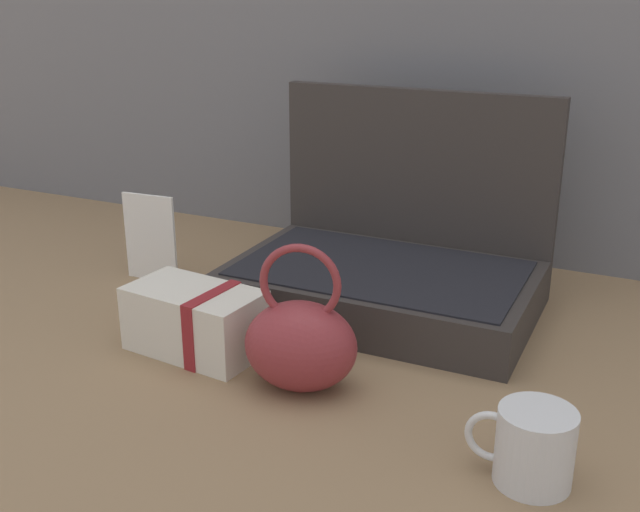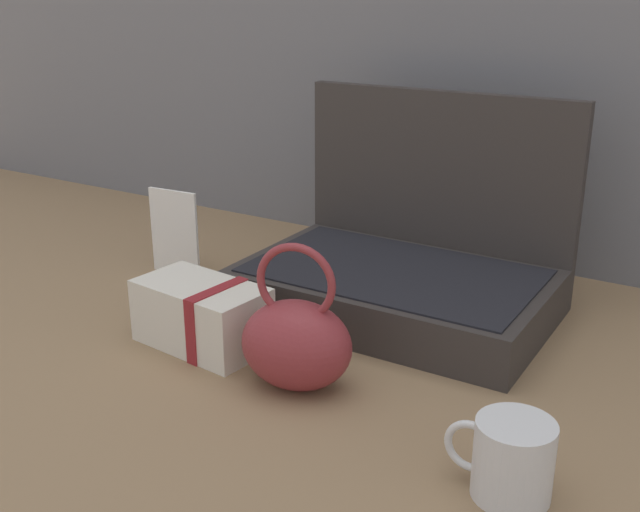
% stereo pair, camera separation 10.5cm
% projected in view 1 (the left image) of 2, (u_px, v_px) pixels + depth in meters
% --- Properties ---
extents(ground_plane, '(6.00, 6.00, 0.00)m').
position_uv_depth(ground_plane, '(322.00, 361.00, 1.13)').
color(ground_plane, '#8C6D4C').
extents(open_suitcase, '(0.50, 0.33, 0.35)m').
position_uv_depth(open_suitcase, '(390.00, 263.00, 1.31)').
color(open_suitcase, '#332D2B').
rests_on(open_suitcase, ground_plane).
extents(teal_pouch_handbag, '(0.18, 0.14, 0.21)m').
position_uv_depth(teal_pouch_handbag, '(301.00, 343.00, 1.03)').
color(teal_pouch_handbag, maroon).
rests_on(teal_pouch_handbag, ground_plane).
extents(cream_toiletry_bag, '(0.21, 0.13, 0.10)m').
position_uv_depth(cream_toiletry_bag, '(197.00, 321.00, 1.15)').
color(cream_toiletry_bag, silver).
rests_on(cream_toiletry_bag, ground_plane).
extents(coffee_mug, '(0.12, 0.09, 0.09)m').
position_uv_depth(coffee_mug, '(533.00, 446.00, 0.85)').
color(coffee_mug, silver).
rests_on(coffee_mug, ground_plane).
extents(info_card_left, '(0.11, 0.01, 0.16)m').
position_uv_depth(info_card_left, '(150.00, 238.00, 1.42)').
color(info_card_left, white).
rests_on(info_card_left, ground_plane).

